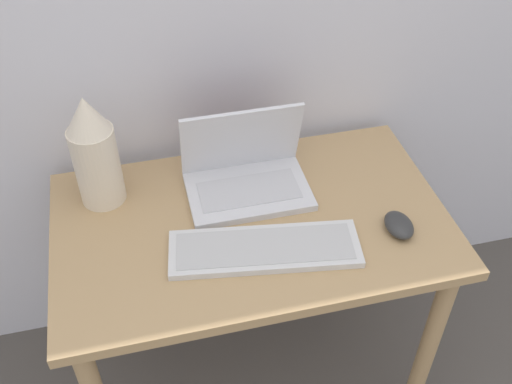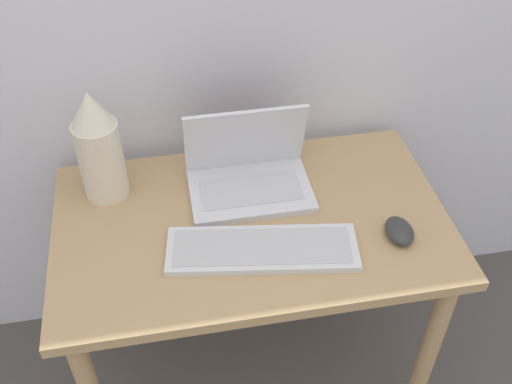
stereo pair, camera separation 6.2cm
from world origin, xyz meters
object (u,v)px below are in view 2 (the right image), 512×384
object	(u,v)px
keyboard	(262,249)
mouse	(399,231)
vase	(98,147)
laptop	(249,172)

from	to	relation	value
keyboard	mouse	bearing A→B (deg)	-1.50
vase	laptop	bearing A→B (deg)	-7.27
laptop	mouse	distance (m)	0.42
mouse	vase	world-z (taller)	vase
laptop	vase	size ratio (longest dim) A/B	1.03
keyboard	vase	xyz separation A→B (m)	(-0.37, 0.29, 0.14)
laptop	mouse	xyz separation A→B (m)	(0.34, -0.25, -0.03)
mouse	vase	distance (m)	0.78
laptop	vase	xyz separation A→B (m)	(-0.38, 0.05, 0.10)
keyboard	laptop	bearing A→B (deg)	87.92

